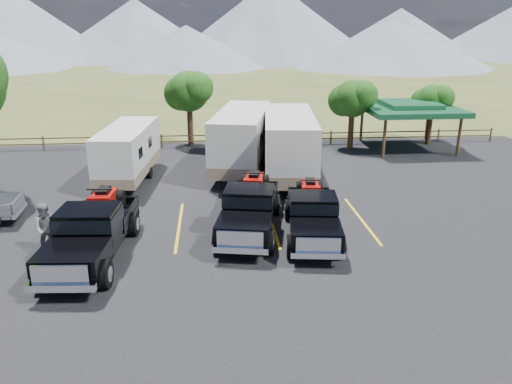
{
  "coord_description": "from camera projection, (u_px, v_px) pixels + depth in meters",
  "views": [
    {
      "loc": [
        -0.47,
        -15.99,
        8.27
      ],
      "look_at": [
        1.28,
        3.65,
        1.6
      ],
      "focal_mm": 35.0,
      "sensor_mm": 36.0,
      "label": 1
    }
  ],
  "objects": [
    {
      "name": "ground",
      "position": [
        229.0,
        268.0,
        17.78
      ],
      "size": [
        320.0,
        320.0,
        0.0
      ],
      "primitive_type": "plane",
      "color": "#435022",
      "rests_on": "ground"
    },
    {
      "name": "asphalt_lot",
      "position": [
        227.0,
        234.0,
        20.6
      ],
      "size": [
        44.0,
        34.0,
        0.04
      ],
      "primitive_type": "cube",
      "color": "black",
      "rests_on": "ground"
    },
    {
      "name": "stall_lines",
      "position": [
        226.0,
        224.0,
        21.54
      ],
      "size": [
        12.12,
        5.5,
        0.01
      ],
      "color": "gold",
      "rests_on": "asphalt_lot"
    },
    {
      "name": "tree_ne_a",
      "position": [
        352.0,
        99.0,
        33.47
      ],
      "size": [
        3.11,
        2.92,
        4.76
      ],
      "color": "black",
      "rests_on": "ground"
    },
    {
      "name": "tree_ne_b",
      "position": [
        432.0,
        101.0,
        35.03
      ],
      "size": [
        2.77,
        2.59,
        4.27
      ],
      "color": "black",
      "rests_on": "ground"
    },
    {
      "name": "tree_north",
      "position": [
        188.0,
        91.0,
        34.32
      ],
      "size": [
        3.46,
        3.24,
        5.25
      ],
      "color": "black",
      "rests_on": "ground"
    },
    {
      "name": "rail_fence",
      "position": [
        248.0,
        138.0,
        35.21
      ],
      "size": [
        36.12,
        0.12,
        1.0
      ],
      "color": "brown",
      "rests_on": "ground"
    },
    {
      "name": "pavilion",
      "position": [
        409.0,
        108.0,
        34.02
      ],
      "size": [
        6.2,
        6.2,
        3.22
      ],
      "color": "brown",
      "rests_on": "ground"
    },
    {
      "name": "mountain_range",
      "position": [
        178.0,
        25.0,
        114.6
      ],
      "size": [
        209.0,
        71.0,
        20.0
      ],
      "color": "slate",
      "rests_on": "ground"
    },
    {
      "name": "rig_left",
      "position": [
        92.0,
        230.0,
        18.21
      ],
      "size": [
        2.74,
        6.84,
        2.24
      ],
      "rotation": [
        0.0,
        0.0,
        -0.07
      ],
      "color": "black",
      "rests_on": "asphalt_lot"
    },
    {
      "name": "rig_center",
      "position": [
        250.0,
        207.0,
        20.65
      ],
      "size": [
        3.2,
        6.69,
        2.15
      ],
      "rotation": [
        0.0,
        0.0,
        -0.19
      ],
      "color": "black",
      "rests_on": "asphalt_lot"
    },
    {
      "name": "rig_right",
      "position": [
        312.0,
        213.0,
        20.16
      ],
      "size": [
        2.71,
        6.21,
        2.01
      ],
      "rotation": [
        0.0,
        0.0,
        -0.13
      ],
      "color": "black",
      "rests_on": "asphalt_lot"
    },
    {
      "name": "trailer_left",
      "position": [
        128.0,
        153.0,
        27.23
      ],
      "size": [
        2.8,
        8.5,
        2.94
      ],
      "rotation": [
        0.0,
        0.0,
        -0.09
      ],
      "color": "silver",
      "rests_on": "asphalt_lot"
    },
    {
      "name": "trailer_center",
      "position": [
        242.0,
        140.0,
        28.86
      ],
      "size": [
        4.18,
        10.16,
        3.52
      ],
      "rotation": [
        0.0,
        0.0,
        -0.2
      ],
      "color": "silver",
      "rests_on": "asphalt_lot"
    },
    {
      "name": "trailer_right",
      "position": [
        289.0,
        145.0,
        27.47
      ],
      "size": [
        3.51,
        10.28,
        3.56
      ],
      "rotation": [
        0.0,
        0.0,
        -0.11
      ],
      "color": "silver",
      "rests_on": "asphalt_lot"
    },
    {
      "name": "person_a",
      "position": [
        113.0,
        221.0,
        19.7
      ],
      "size": [
        0.71,
        0.57,
        1.67
      ],
      "primitive_type": "imported",
      "rotation": [
        0.0,
        0.0,
        3.46
      ],
      "color": "white",
      "rests_on": "asphalt_lot"
    },
    {
      "name": "person_b",
      "position": [
        47.0,
        229.0,
        18.59
      ],
      "size": [
        1.03,
        0.84,
        1.96
      ],
      "primitive_type": "imported",
      "rotation": [
        0.0,
        0.0,
        0.11
      ],
      "color": "slate",
      "rests_on": "asphalt_lot"
    }
  ]
}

